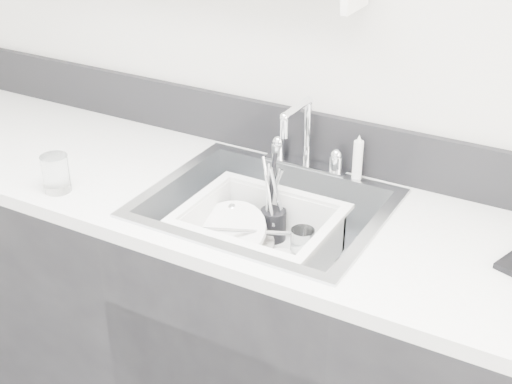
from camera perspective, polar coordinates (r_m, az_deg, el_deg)
The scene contains 12 objects.
counter_run at distance 2.19m, azimuth 0.65°, elevation -11.53°, with size 3.20×0.62×0.92m.
backsplash at distance 2.13m, azimuth 4.60°, elevation 4.36°, with size 3.20×0.02×0.16m, color black.
sink at distance 1.97m, azimuth 0.71°, elevation -3.24°, with size 0.64×0.52×0.20m, color silver, non-canonical shape.
faucet at distance 2.09m, azimuth 3.97°, elevation 3.36°, with size 0.26×0.18×0.23m.
side_sprayer at distance 2.04m, azimuth 8.15°, elevation 2.75°, with size 0.03×0.03×0.14m, color white.
wash_tub at distance 1.94m, azimuth 0.26°, elevation -3.68°, with size 0.41×0.33×0.16m, color white, non-canonical shape.
plate_stack at distance 2.00m, azimuth -2.03°, elevation -3.96°, with size 0.27×0.26×0.10m.
utensil_cup at distance 2.03m, azimuth 1.37°, elevation -2.38°, with size 0.07×0.07×0.25m.
ladle at distance 2.01m, azimuth -1.28°, elevation -3.28°, with size 0.29×0.10×0.08m, color silver, non-canonical shape.
tumbler_in_tub at distance 1.95m, azimuth 3.73°, elevation -4.23°, with size 0.07×0.07×0.09m, color white.
tumbler_counter at distance 2.04m, azimuth -15.72°, elevation 1.44°, with size 0.08×0.08×0.11m, color white.
bowl_small at distance 1.93m, azimuth 1.98°, elevation -5.72°, with size 0.10×0.10×0.03m, color white.
Camera 1 is at (0.80, -0.29, 1.86)m, focal length 50.00 mm.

